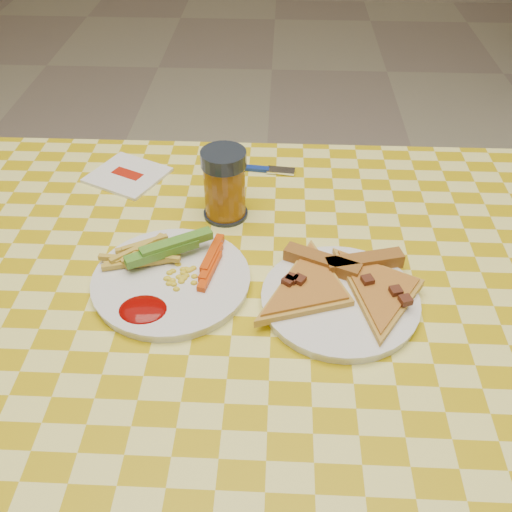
# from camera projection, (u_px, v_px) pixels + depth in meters

# --- Properties ---
(table) EXTENTS (1.28, 0.88, 0.76)m
(table) POSITION_uv_depth(u_px,v_px,m) (236.00, 333.00, 0.85)
(table) COLOR white
(table) RESTS_ON ground
(plate_left) EXTENTS (0.24, 0.24, 0.01)m
(plate_left) POSITION_uv_depth(u_px,v_px,m) (172.00, 282.00, 0.82)
(plate_left) COLOR white
(plate_left) RESTS_ON table
(plate_right) EXTENTS (0.26, 0.26, 0.01)m
(plate_right) POSITION_uv_depth(u_px,v_px,m) (340.00, 301.00, 0.79)
(plate_right) COLOR white
(plate_right) RESTS_ON table
(fries_veggies) EXTENTS (0.20, 0.18, 0.04)m
(fries_veggies) POSITION_uv_depth(u_px,v_px,m) (166.00, 265.00, 0.82)
(fries_veggies) COLOR gold
(fries_veggies) RESTS_ON plate_left
(pizza_slices) EXTENTS (0.30, 0.26, 0.02)m
(pizza_slices) POSITION_uv_depth(u_px,v_px,m) (343.00, 285.00, 0.79)
(pizza_slices) COLOR gold
(pizza_slices) RESTS_ON plate_right
(drink_glass) EXTENTS (0.07, 0.07, 0.12)m
(drink_glass) POSITION_uv_depth(u_px,v_px,m) (225.00, 185.00, 0.91)
(drink_glass) COLOR black
(drink_glass) RESTS_ON table
(napkin) EXTENTS (0.16, 0.16, 0.01)m
(napkin) POSITION_uv_depth(u_px,v_px,m) (128.00, 175.00, 1.04)
(napkin) COLOR white
(napkin) RESTS_ON table
(fork) EXTENTS (0.16, 0.04, 0.01)m
(fork) POSITION_uv_depth(u_px,v_px,m) (253.00, 168.00, 1.05)
(fork) COLOR navy
(fork) RESTS_ON table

